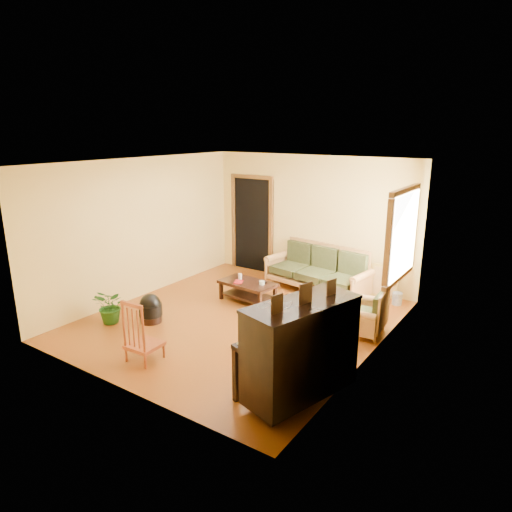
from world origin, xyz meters
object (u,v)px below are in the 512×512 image
Objects in this scene: sofa at (317,269)px; armchair at (364,311)px; ceramic_crock at (397,299)px; footstool at (151,312)px; piano at (301,352)px; coffee_table at (248,292)px; red_chair at (144,330)px; potted_plant at (111,306)px.

sofa is 2.81× the size of armchair.
footstool is at bearing -135.76° from ceramic_crock.
piano is (0.06, -2.17, 0.24)m from armchair.
footstool is 4.38m from ceramic_crock.
coffee_table is (-0.79, -1.22, -0.26)m from sofa.
footstool is 0.42× the size of red_chair.
coffee_table is 2.28m from armchair.
armchair reaches higher than potted_plant.
coffee_table is 4.61× the size of ceramic_crock.
piano is at bearing 6.15° from red_chair.
piano is at bearing -93.02° from armchair.
sofa reaches higher than ceramic_crock.
potted_plant is at bearing -114.39° from sofa.
sofa is 3.30m from footstool.
armchair is 0.83× the size of red_chair.
sofa is 3.53× the size of potted_plant.
ceramic_crock is at bearing 44.24° from footstool.
red_chair reaches higher than ceramic_crock.
armchair is at bearing -2.27° from coffee_table.
sofa is at bearing -173.68° from ceramic_crock.
piano reaches higher than red_chair.
red_chair is (0.89, -0.95, 0.27)m from footstool.
red_chair is at bearing -92.22° from sofa.
footstool is at bearing 38.11° from potted_plant.
piano reaches higher than potted_plant.
coffee_table is at bearing 89.27° from red_chair.
red_chair reaches higher than footstool.
ceramic_crock is at bearing 57.77° from red_chair.
piano is (2.34, -2.26, 0.43)m from coffee_table.
armchair is 3.30× the size of ceramic_crock.
sofa is at bearing 129.94° from piano.
coffee_table is 2.73× the size of footstool.
sofa is 3.81m from piano.
sofa reaches higher than armchair.
potted_plant reaches higher than footstool.
armchair is 4.07m from potted_plant.
piano reaches higher than coffee_table.
ceramic_crock is (3.14, 3.06, -0.07)m from footstool.
red_chair reaches higher than coffee_table.
sofa is 5.50× the size of footstool.
piano is 1.55× the size of red_chair.
armchair reaches higher than footstool.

